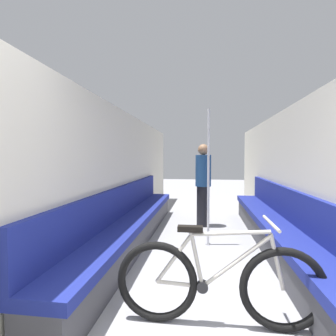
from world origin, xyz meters
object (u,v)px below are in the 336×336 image
bench_seat_row_right (277,231)px  bicycle (218,283)px  bench_seat_row_left (132,225)px  passenger_standing (203,184)px  grab_pole_near (208,179)px

bench_seat_row_right → bicycle: 2.03m
bench_seat_row_left → bench_seat_row_right: bearing=0.0°
bicycle → passenger_standing: (-0.12, 3.05, 0.47)m
bench_seat_row_right → bicycle: bench_seat_row_right is taller
bench_seat_row_right → bicycle: (-0.93, -1.81, 0.05)m
bench_seat_row_right → passenger_standing: 1.72m
bench_seat_row_left → bench_seat_row_right: 2.13m
bench_seat_row_right → grab_pole_near: bearing=171.2°
passenger_standing → bench_seat_row_left: bearing=-111.1°
bench_seat_row_left → bench_seat_row_right: (2.13, 0.00, 0.00)m
bench_seat_row_left → passenger_standing: passenger_standing is taller
bicycle → passenger_standing: bearing=85.6°
passenger_standing → bicycle: bearing=-68.0°
bench_seat_row_left → bench_seat_row_right: same height
bench_seat_row_left → grab_pole_near: 1.37m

